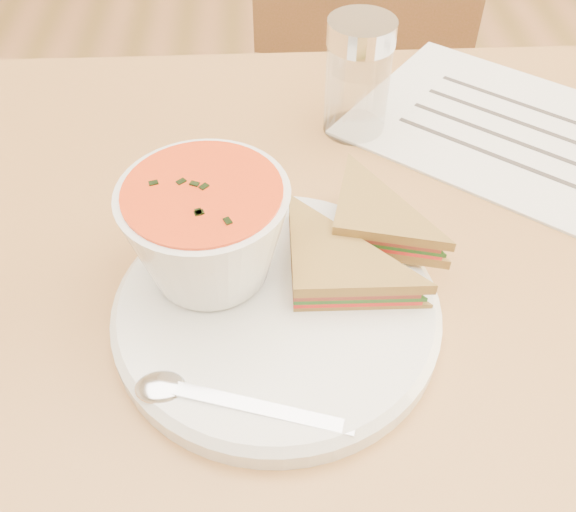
{
  "coord_description": "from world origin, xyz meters",
  "views": [
    {
      "loc": [
        -0.07,
        -0.38,
        1.16
      ],
      "look_at": [
        -0.06,
        -0.05,
        0.8
      ],
      "focal_mm": 40.0,
      "sensor_mm": 36.0,
      "label": 1
    }
  ],
  "objects_px": {
    "soup_bowl": "(208,236)",
    "condiment_shaker": "(358,78)",
    "dining_table": "(331,452)",
    "chair_far": "(333,118)",
    "plate": "(277,311)"
  },
  "relations": [
    {
      "from": "soup_bowl",
      "to": "condiment_shaker",
      "type": "relative_size",
      "value": 1.05
    },
    {
      "from": "dining_table",
      "to": "soup_bowl",
      "type": "xyz_separation_m",
      "value": [
        -0.12,
        -0.03,
        0.44
      ]
    },
    {
      "from": "chair_far",
      "to": "condiment_shaker",
      "type": "bearing_deg",
      "value": 106.51
    },
    {
      "from": "soup_bowl",
      "to": "condiment_shaker",
      "type": "height_order",
      "value": "condiment_shaker"
    },
    {
      "from": "dining_table",
      "to": "chair_far",
      "type": "relative_size",
      "value": 1.03
    },
    {
      "from": "plate",
      "to": "dining_table",
      "type": "bearing_deg",
      "value": 44.23
    },
    {
      "from": "chair_far",
      "to": "condiment_shaker",
      "type": "height_order",
      "value": "chair_far"
    },
    {
      "from": "chair_far",
      "to": "dining_table",
      "type": "bearing_deg",
      "value": 105.62
    },
    {
      "from": "dining_table",
      "to": "soup_bowl",
      "type": "height_order",
      "value": "soup_bowl"
    },
    {
      "from": "chair_far",
      "to": "plate",
      "type": "distance_m",
      "value": 0.72
    },
    {
      "from": "condiment_shaker",
      "to": "soup_bowl",
      "type": "bearing_deg",
      "value": -123.06
    },
    {
      "from": "dining_table",
      "to": "plate",
      "type": "height_order",
      "value": "plate"
    },
    {
      "from": "plate",
      "to": "soup_bowl",
      "type": "bearing_deg",
      "value": 145.85
    },
    {
      "from": "plate",
      "to": "soup_bowl",
      "type": "distance_m",
      "value": 0.08
    },
    {
      "from": "plate",
      "to": "chair_far",
      "type": "bearing_deg",
      "value": 79.52
    }
  ]
}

